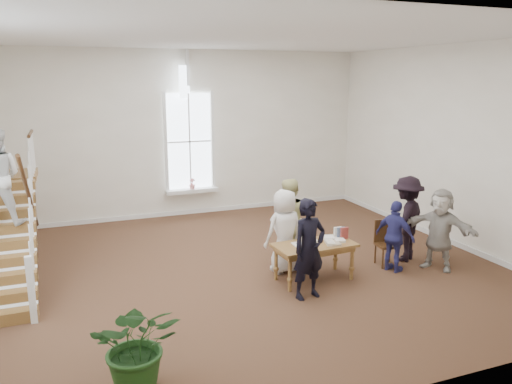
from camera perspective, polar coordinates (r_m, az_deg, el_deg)
name	(u,v)px	position (r m, az deg, el deg)	size (l,w,h in m)	color
ground	(245,268)	(10.18, -1.28, -8.73)	(10.00, 10.00, 0.00)	#4D341E
room_shell	(192,200)	(14.08, -7.36, -0.96)	(10.49, 10.00, 10.00)	silver
staircase	(0,201)	(9.96, -27.17, -0.92)	(1.10, 4.10, 2.92)	brown
library_table	(315,248)	(9.50, 6.74, -6.35)	(1.57, 0.84, 0.78)	brown
police_officer	(309,249)	(8.67, 6.08, -6.49)	(0.65, 0.42, 1.77)	black
elderly_woman	(284,231)	(9.79, 3.27, -4.48)	(0.81, 0.53, 1.66)	silver
person_yellow	(288,221)	(10.33, 3.65, -3.28)	(0.85, 0.66, 1.75)	#CFC881
woman_cluster_a	(395,237)	(10.19, 15.61, -4.92)	(0.84, 0.35, 1.43)	navy
woman_cluster_b	(406,219)	(10.83, 16.81, -2.95)	(1.16, 0.67, 1.79)	black
woman_cluster_c	(439,229)	(10.56, 20.23, -4.02)	(1.52, 0.49, 1.64)	#B8B1A6
floor_plant	(138,344)	(6.52, -13.33, -16.59)	(1.05, 0.91, 1.17)	#173912
side_chair	(385,240)	(10.58, 14.56, -5.35)	(0.45, 0.45, 0.93)	#3A230F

